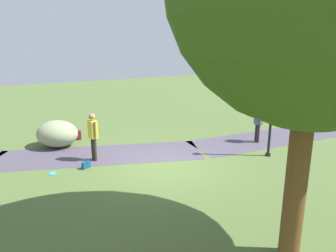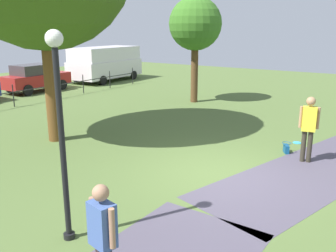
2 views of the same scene
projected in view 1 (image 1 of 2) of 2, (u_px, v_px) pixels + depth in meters
name	position (u px, v px, depth m)	size (l,w,h in m)	color
ground_plane	(165.00, 166.00, 11.96)	(48.00, 48.00, 0.00)	#4F6532
footpath_segment_near	(273.00, 137.00, 15.27)	(8.05, 2.50, 0.01)	#4C4654
footpath_segment_mid	(100.00, 155.00, 13.02)	(8.33, 4.44, 0.01)	#4C4654
lamp_post	(273.00, 101.00, 12.36)	(0.28, 0.28, 3.58)	black
lawn_boulder	(57.00, 134.00, 13.91)	(2.32, 2.28, 1.12)	#919D71
woman_with_handbag	(93.00, 133.00, 12.22)	(0.32, 0.51, 1.82)	#312C21
man_near_boulder	(258.00, 121.00, 14.37)	(0.31, 0.51, 1.68)	#302324
handbag_on_grass	(86.00, 165.00, 11.70)	(0.37, 0.37, 0.31)	navy
backpack_by_boulder	(78.00, 135.00, 14.94)	(0.32, 0.30, 0.40)	maroon
frisbee_on_grass	(53.00, 173.00, 11.26)	(0.27, 0.27, 0.02)	#35A5D1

